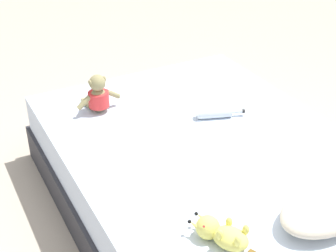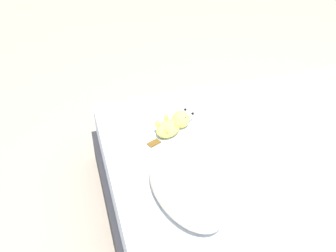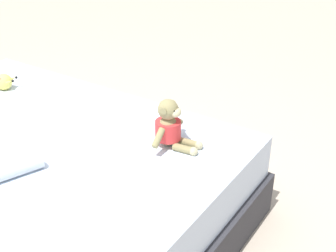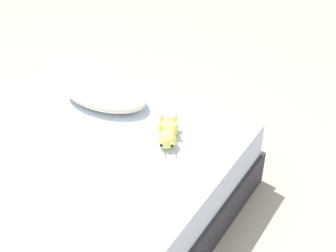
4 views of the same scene
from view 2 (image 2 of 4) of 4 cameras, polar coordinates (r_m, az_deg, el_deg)
ground_plane at (r=2.49m, az=16.99°, el=-11.22°), size 16.00×16.00×0.00m
bed at (r=2.33m, az=17.98°, el=-7.58°), size 1.51×2.10×0.45m
pillow at (r=1.78m, az=2.66°, el=-9.15°), size 0.56×0.36×0.12m
plush_yellow_creature at (r=2.16m, az=0.80°, el=0.25°), size 0.21×0.31×0.10m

